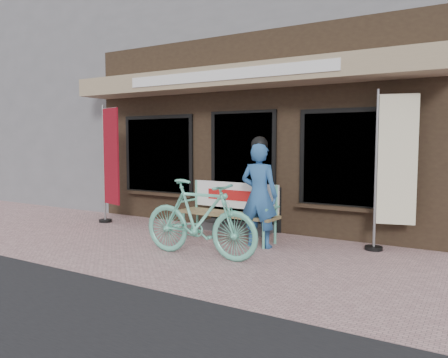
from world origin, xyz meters
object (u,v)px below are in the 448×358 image
Objects in this scene: bench at (231,206)px; bicycle at (199,219)px; nobori_red at (110,163)px; menu_stand at (270,209)px; nobori_cream at (393,168)px; person at (259,193)px.

bench is 1.22m from bicycle.
bench is 2.81m from nobori_red.
menu_stand is at bearing -5.85° from bicycle.
nobori_cream is at bearing -54.55° from bicycle.
bench reaches higher than menu_stand.
bench is 2.15× the size of menu_stand.
bench is 1.03× the size of person.
person is 1.11m from bicycle.
nobori_red is at bearing 173.42° from person.
nobori_cream reaches higher than menu_stand.
nobori_red is at bearing 171.58° from nobori_cream.
bicycle is (0.18, -1.20, -0.01)m from bench.
nobori_cream is (2.28, 1.73, 0.69)m from bicycle.
nobori_cream is at bearing 19.98° from person.
nobori_red reaches higher than bicycle.
nobori_cream is (5.19, 0.56, 0.02)m from nobori_red.
bicycle is at bearing -157.34° from nobori_cream.
menu_stand is at bearing 71.72° from bench.
bench is at bearing -123.63° from menu_stand.
nobori_cream reaches higher than bicycle.
person is 2.08× the size of menu_stand.
menu_stand is (0.33, 0.86, -0.13)m from bench.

